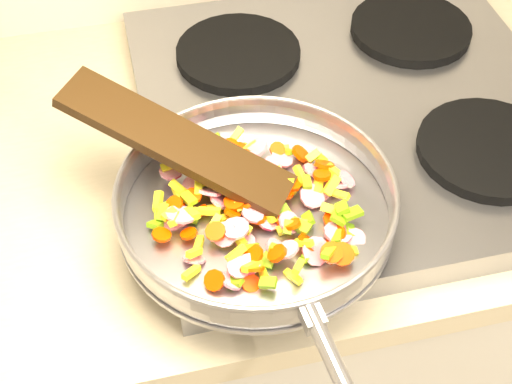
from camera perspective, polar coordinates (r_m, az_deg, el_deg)
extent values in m
cube|color=#939399|center=(1.05, 7.75, 6.32)|extent=(0.60, 0.60, 0.04)
cylinder|color=black|center=(0.90, 2.33, 0.63)|extent=(0.19, 0.19, 0.02)
cylinder|color=black|center=(1.00, 18.12, 3.30)|extent=(0.19, 0.19, 0.02)
cylinder|color=black|center=(1.11, -1.43, 11.05)|extent=(0.19, 0.19, 0.02)
cylinder|color=black|center=(1.18, 12.27, 12.66)|extent=(0.19, 0.19, 0.02)
cylinder|color=#9E9EA5|center=(0.85, 0.00, -1.80)|extent=(0.33, 0.33, 0.01)
torus|color=#9E9EA5|center=(0.84, 0.00, -0.71)|extent=(0.36, 0.36, 0.04)
torus|color=#9E9EA5|center=(0.82, 0.00, 0.19)|extent=(0.33, 0.33, 0.01)
cube|color=#9E9EA5|center=(0.73, 4.51, -9.94)|extent=(0.02, 0.03, 0.02)
cylinder|color=#CA133E|center=(0.81, -4.99, -5.37)|extent=(0.03, 0.02, 0.02)
cylinder|color=#CA133E|center=(0.84, -6.74, -2.09)|extent=(0.04, 0.04, 0.03)
cylinder|color=#FF3800|center=(0.85, 2.35, -0.05)|extent=(0.03, 0.03, 0.01)
cylinder|color=#CA133E|center=(0.90, 2.09, 2.68)|extent=(0.04, 0.04, 0.01)
cylinder|color=#FF3800|center=(0.91, 3.62, 3.08)|extent=(0.03, 0.04, 0.03)
cylinder|color=#FF3800|center=(0.83, 2.34, -2.27)|extent=(0.03, 0.03, 0.01)
cube|color=#6CA312|center=(0.88, -3.77, 1.06)|extent=(0.02, 0.02, 0.02)
cylinder|color=#CA133E|center=(0.83, 0.97, -2.24)|extent=(0.04, 0.04, 0.01)
cylinder|color=#CA133E|center=(0.89, -0.96, 1.95)|extent=(0.03, 0.03, 0.01)
cube|color=yellow|center=(0.88, 1.43, 1.92)|extent=(0.02, 0.02, 0.02)
cylinder|color=#CA133E|center=(0.83, 6.56, -3.28)|extent=(0.05, 0.05, 0.01)
cylinder|color=#CA133E|center=(0.88, 7.27, 1.03)|extent=(0.02, 0.03, 0.02)
cylinder|color=#FF3800|center=(0.89, -4.10, 3.00)|extent=(0.03, 0.03, 0.01)
cylinder|color=#CA133E|center=(0.90, -3.33, 3.25)|extent=(0.04, 0.04, 0.02)
cylinder|color=#FF3800|center=(0.82, -7.56, -3.42)|extent=(0.03, 0.03, 0.01)
cylinder|color=#FF3800|center=(0.89, -1.04, 1.87)|extent=(0.03, 0.03, 0.01)
cube|color=yellow|center=(0.79, 2.98, -6.78)|extent=(0.02, 0.03, 0.01)
cube|color=yellow|center=(0.84, 0.71, -0.70)|extent=(0.02, 0.02, 0.01)
cube|color=#6CA312|center=(0.89, -1.62, 3.24)|extent=(0.02, 0.02, 0.01)
cylinder|color=#FF3800|center=(0.89, -1.14, 3.01)|extent=(0.03, 0.03, 0.02)
cube|color=yellow|center=(0.85, -3.36, -1.27)|extent=(0.02, 0.01, 0.02)
cube|color=yellow|center=(0.78, -0.35, -5.94)|extent=(0.02, 0.02, 0.02)
cylinder|color=#FF3800|center=(0.78, -0.33, -6.14)|extent=(0.04, 0.03, 0.03)
cylinder|color=#CA133E|center=(0.89, -2.64, 1.14)|extent=(0.05, 0.04, 0.03)
cylinder|color=#CA133E|center=(0.78, -1.39, -6.06)|extent=(0.03, 0.03, 0.01)
cube|color=yellow|center=(0.82, -1.37, -3.74)|extent=(0.02, 0.02, 0.01)
cube|color=#6CA312|center=(0.82, 3.57, -2.73)|extent=(0.03, 0.03, 0.01)
cube|color=#6CA312|center=(0.83, 6.62, -2.10)|extent=(0.02, 0.02, 0.01)
cube|color=#6CA312|center=(0.82, 6.49, -3.58)|extent=(0.02, 0.02, 0.01)
cube|color=#6CA312|center=(0.84, -5.42, -0.52)|extent=(0.02, 0.02, 0.01)
cylinder|color=#FF3800|center=(0.81, -3.26, -3.18)|extent=(0.03, 0.03, 0.02)
cylinder|color=#CA133E|center=(0.80, 4.82, -4.74)|extent=(0.05, 0.04, 0.03)
cube|color=#6CA312|center=(0.84, -7.48, -1.64)|extent=(0.02, 0.02, 0.01)
cube|color=#6CA312|center=(0.80, 1.66, -4.57)|extent=(0.02, 0.02, 0.01)
cube|color=#6CA312|center=(0.80, 0.72, -5.41)|extent=(0.02, 0.02, 0.01)
cylinder|color=#FF3800|center=(0.79, -0.22, -5.06)|extent=(0.03, 0.04, 0.03)
cube|color=#6CA312|center=(0.91, -3.53, 4.14)|extent=(0.03, 0.01, 0.02)
cylinder|color=#FF3800|center=(0.79, 1.69, -4.93)|extent=(0.03, 0.03, 0.02)
cylinder|color=#CA133E|center=(0.88, 6.50, 0.74)|extent=(0.04, 0.03, 0.02)
cylinder|color=#FF3800|center=(0.88, -5.11, 0.27)|extent=(0.03, 0.03, 0.01)
cylinder|color=#FF3800|center=(0.90, -2.02, 3.82)|extent=(0.02, 0.02, 0.01)
cylinder|color=#CA133E|center=(0.84, -6.28, -2.05)|extent=(0.04, 0.04, 0.02)
cube|color=yellow|center=(0.85, -4.35, -1.47)|extent=(0.02, 0.01, 0.01)
cube|color=#6CA312|center=(0.86, -7.25, -1.16)|extent=(0.02, 0.02, 0.01)
cylinder|color=#FF3800|center=(0.85, -4.50, -1.57)|extent=(0.03, 0.02, 0.02)
cube|color=#6CA312|center=(0.83, -0.93, -1.06)|extent=(0.02, 0.02, 0.01)
cylinder|color=#FF3800|center=(0.84, -6.57, -1.00)|extent=(0.03, 0.03, 0.01)
cylinder|color=#FF3800|center=(0.89, -1.63, 2.69)|extent=(0.03, 0.03, 0.02)
cylinder|color=#CA133E|center=(0.85, 1.53, -1.71)|extent=(0.05, 0.04, 0.03)
cylinder|color=#FF3800|center=(0.86, 2.84, 0.78)|extent=(0.04, 0.04, 0.01)
cylinder|color=#CA133E|center=(0.90, -3.42, 2.43)|extent=(0.03, 0.03, 0.02)
cylinder|color=#FF3800|center=(0.91, -5.21, 2.45)|extent=(0.03, 0.03, 0.02)
cube|color=yellow|center=(0.87, 4.99, 0.53)|extent=(0.02, 0.02, 0.02)
cube|color=yellow|center=(0.79, -1.61, -4.93)|extent=(0.03, 0.02, 0.01)
cylinder|color=#FF3800|center=(0.81, 2.91, -2.56)|extent=(0.02, 0.02, 0.02)
cube|color=#6CA312|center=(0.79, 5.82, -4.83)|extent=(0.02, 0.02, 0.01)
cylinder|color=#FF3800|center=(0.81, 4.21, -4.13)|extent=(0.03, 0.04, 0.03)
cube|color=yellow|center=(0.82, -2.35, -2.97)|extent=(0.03, 0.02, 0.02)
cylinder|color=#FF3800|center=(0.85, -5.10, -0.30)|extent=(0.03, 0.03, 0.01)
cube|color=yellow|center=(0.92, -1.66, 4.48)|extent=(0.03, 0.02, 0.02)
cylinder|color=#CA133E|center=(0.83, -6.06, -1.82)|extent=(0.04, 0.04, 0.02)
cube|color=yellow|center=(0.90, -0.42, 3.60)|extent=(0.02, 0.01, 0.02)
cube|color=yellow|center=(0.80, -4.97, -4.86)|extent=(0.02, 0.02, 0.02)
cube|color=#6CA312|center=(0.88, -0.66, 2.02)|extent=(0.02, 0.02, 0.01)
cylinder|color=#CA133E|center=(0.90, 5.51, 1.46)|extent=(0.04, 0.04, 0.02)
cylinder|color=#CA133E|center=(0.86, 1.28, 0.10)|extent=(0.05, 0.05, 0.02)
cylinder|color=#CA133E|center=(0.88, 2.33, 0.24)|extent=(0.04, 0.04, 0.02)
cylinder|color=#CA133E|center=(0.82, -0.26, -1.77)|extent=(0.04, 0.04, 0.01)
cube|color=#6CA312|center=(0.90, -2.68, 2.89)|extent=(0.02, 0.02, 0.01)
cube|color=yellow|center=(0.82, -6.52, -2.19)|extent=(0.02, 0.02, 0.02)
cube|color=#6CA312|center=(0.78, -1.68, -7.19)|extent=(0.02, 0.02, 0.01)
cube|color=yellow|center=(0.90, 4.60, 2.89)|extent=(0.02, 0.02, 0.01)
cylinder|color=#CA133E|center=(0.88, -1.93, 1.59)|extent=(0.04, 0.03, 0.02)
cylinder|color=#FF3800|center=(0.79, -0.41, -7.32)|extent=(0.03, 0.03, 0.02)
cube|color=#6CA312|center=(0.81, 2.55, -2.83)|extent=(0.02, 0.02, 0.01)
cube|color=yellow|center=(0.86, -7.87, -1.48)|extent=(0.01, 0.02, 0.02)
cube|color=#6CA312|center=(0.86, 4.04, 0.80)|extent=(0.01, 0.02, 0.01)
cube|color=#6CA312|center=(0.91, 2.45, 3.25)|extent=(0.02, 0.02, 0.02)
cylinder|color=#CA133E|center=(0.90, -0.05, 3.51)|extent=(0.04, 0.04, 0.03)
cube|color=#6CA312|center=(0.85, 7.02, -1.60)|extent=(0.02, 0.02, 0.01)
cube|color=#6CA312|center=(0.82, 3.69, -2.76)|extent=(0.02, 0.02, 0.01)
cylinder|color=#CA133E|center=(0.81, -2.53, -3.41)|extent=(0.04, 0.04, 0.03)
cylinder|color=#FF3800|center=(0.85, -0.69, -1.00)|extent=(0.02, 0.02, 0.02)
cube|color=yellow|center=(0.84, -3.75, -1.53)|extent=(0.03, 0.02, 0.01)
cylinder|color=#FF3800|center=(0.91, 1.72, 3.45)|extent=(0.02, 0.02, 0.01)
cube|color=#6CA312|center=(0.92, -0.71, 3.50)|extent=(0.02, 0.02, 0.01)
cube|color=yellow|center=(0.87, 3.27, 0.47)|extent=(0.02, 0.02, 0.01)
cube|color=yellow|center=(0.80, 3.83, -4.08)|extent=(0.02, 0.02, 0.02)
cube|color=yellow|center=(0.92, -0.26, 3.32)|extent=(0.02, 0.03, 0.01)
cylinder|color=#CA133E|center=(0.86, -1.26, -0.53)|extent=(0.04, 0.04, 0.02)
cube|color=yellow|center=(0.87, -4.19, 0.76)|extent=(0.02, 0.01, 0.01)
cube|color=yellow|center=(0.92, 2.09, 3.48)|extent=(0.02, 0.01, 0.01)
cylinder|color=#CA133E|center=(0.82, -0.85, -4.09)|extent=(0.03, 0.03, 0.02)
cylinder|color=#FF3800|center=(0.84, -0.73, -0.87)|extent=(0.04, 0.04, 0.02)
cylinder|color=#CA133E|center=(0.87, 4.88, 0.09)|extent=(0.05, 0.04, 0.02)
cube|color=yellow|center=(0.79, -5.20, -6.43)|extent=(0.02, 0.02, 0.01)
cube|color=yellow|center=(0.82, 7.38, -4.64)|extent=(0.02, 0.01, 0.02)
cube|color=yellow|center=(0.88, -3.67, 1.32)|extent=(0.01, 0.02, 0.02)
cylinder|color=#FF3800|center=(0.84, 6.22, -2.17)|extent=(0.03, 0.03, 0.02)
cylinder|color=#FF3800|center=(0.83, 6.37, -3.42)|extent=(0.03, 0.04, 0.02)
cylinder|color=#FF3800|center=(0.88, 5.51, 2.20)|extent=(0.04, 0.03, 0.02)
cylinder|color=#CA133E|center=(0.81, -1.63, -2.91)|extent=(0.04, 0.04, 0.01)
cylinder|color=#FF3800|center=(0.87, 5.29, 1.37)|extent=(0.02, 0.02, 0.01)
cube|color=#6CA312|center=(0.83, 7.71, -1.71)|extent=(0.03, 0.02, 0.01)
cylinder|color=#FF3800|center=(0.91, -1.31, 3.64)|extent=(0.03, 0.03, 0.01)
cylinder|color=#CA133E|center=(0.78, -0.57, -5.79)|extent=(0.03, 0.03, 0.01)
cylinder|color=#FF3800|center=(0.80, 6.92, -4.94)|extent=(0.03, 0.03, 0.02)
cube|color=yellow|center=(0.86, 1.44, 0.51)|extent=(0.03, 0.02, 0.01)
cylinder|color=#FF3800|center=(0.83, -1.90, -1.71)|extent=(0.03, 0.03, 0.02)
cube|color=yellow|center=(0.84, 5.95, -1.37)|extent=(0.02, 0.02, 0.02)
cylinder|color=#FF3800|center=(0.89, 1.63, 1.22)|extent=(0.03, 0.03, 0.02)
cube|color=yellow|center=(0.79, 0.56, -6.46)|extent=(0.01, 0.02, 0.01)
cube|color=#6CA312|center=(0.85, 0.79, -1.26)|extent=(0.02, 0.03, 0.02)
cube|color=yellow|center=(0.81, -4.61, -4.22)|extent=(0.02, 0.03, 0.01)
cylinder|color=#CA133E|center=(0.88, 4.83, 1.64)|extent=(0.04, 0.04, 0.03)
cylinder|color=#CA133E|center=(0.81, 1.62, -4.59)|extent=(0.03, 0.04, 0.03)
cylinder|color=#FF3800|center=(0.82, -5.41, -3.33)|extent=(0.03, 0.03, 0.01)
cylinder|color=#CA133E|center=(0.79, 2.52, -4.62)|extent=(0.03, 0.04, 0.02)
cube|color=#6CA312|center=(0.79, -0.40, -4.58)|extent=(0.02, 0.02, 0.02)
cube|color=#6CA312|center=(0.77, 0.96, -7.26)|extent=(0.02, 0.02, 0.01)
cylinder|color=#FF3800|center=(0.78, -3.36, -7.07)|extent=(0.03, 0.03, 0.02)
cube|color=yellow|center=(0.86, 2.35, 0.88)|extent=(0.03, 0.02, 0.02)
cylinder|color=#CA133E|center=(0.93, -3.40, 3.54)|extent=(0.03, 0.03, 0.02)
cube|color=#6CA312|center=(0.80, 1.08, -5.51)|extent=(0.02, 0.02, 0.01)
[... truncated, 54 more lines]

